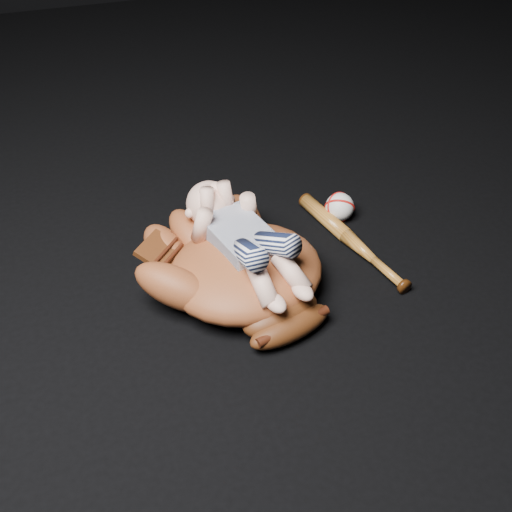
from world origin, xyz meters
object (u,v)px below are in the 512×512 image
(baseball_glove, at_px, (245,265))
(newborn_baby, at_px, (248,239))
(baseball, at_px, (340,207))
(baseball_bat, at_px, (352,241))

(baseball_glove, height_order, newborn_baby, newborn_baby)
(newborn_baby, bearing_deg, baseball, 17.18)
(baseball_glove, height_order, baseball_bat, baseball_glove)
(baseball_bat, relative_size, baseball, 5.53)
(baseball_glove, bearing_deg, baseball_bat, -1.42)
(baseball_glove, height_order, baseball, baseball_glove)
(baseball_bat, bearing_deg, baseball_glove, -166.44)
(baseball_bat, height_order, baseball, baseball)
(baseball_bat, bearing_deg, newborn_baby, -168.02)
(baseball_glove, relative_size, baseball, 6.69)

